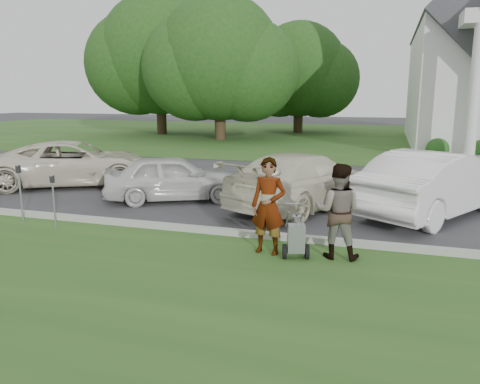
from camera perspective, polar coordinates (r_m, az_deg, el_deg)
The scene contains 16 objects.
ground at distance 9.85m, azimuth -1.75°, elevation -6.28°, with size 120.00×120.00×0.00m, color #333335.
grass_strip at distance 7.27m, azimuth -9.71°, elevation -13.15°, with size 80.00×7.00×0.01m, color #29561D.
church_lawn at distance 36.11m, azimuth 12.48°, elevation 6.62°, with size 80.00×30.00×0.01m, color #29561D.
curb at distance 10.32m, azimuth -0.76°, elevation -4.99°, with size 80.00×0.18×0.15m, color #9E9E93.
tree_left at distance 32.83m, azimuth -2.52°, elevation 15.32°, with size 10.63×8.40×9.71m.
tree_far at distance 38.00m, azimuth -9.79°, elevation 15.56°, with size 11.64×9.20×10.73m.
tree_back at distance 39.51m, azimuth 7.21°, elevation 14.08°, with size 9.61×7.60×8.89m.
striping_cart at distance 8.90m, azimuth 6.84°, elevation -5.72°, with size 0.65×1.04×0.90m.
person_left at distance 9.00m, azimuth 3.48°, elevation -1.82°, with size 0.69×0.45×1.88m, color #999999.
person_right at distance 8.94m, azimuth 11.83°, elevation -2.39°, with size 0.88×0.68×1.80m, color #999999.
parking_meter_near at distance 11.62m, azimuth -21.80°, elevation -0.32°, with size 0.09×0.08×1.25m.
parking_meter_far at distance 12.50m, azimuth -25.26°, elevation 0.66°, with size 0.10×0.09×1.41m.
car_a at distance 16.99m, azimuth -19.51°, elevation 3.32°, with size 2.51×5.45×1.51m, color beige.
car_b at distance 13.80m, azimuth -8.13°, elevation 1.73°, with size 1.59×3.96×1.35m, color silver.
car_c at distance 12.97m, azimuth 7.65°, elevation 1.46°, with size 2.12×5.21×1.51m, color beige.
car_d at distance 12.92m, azimuth 22.65°, elevation 0.98°, with size 1.77×5.08×1.67m, color white.
Camera 1 is at (3.08, -8.85, 3.04)m, focal length 35.00 mm.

